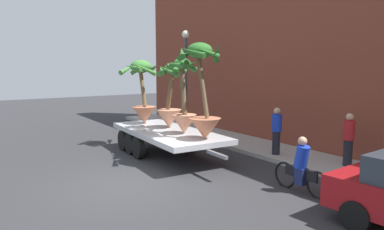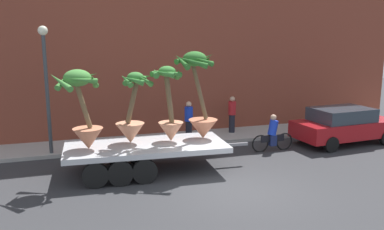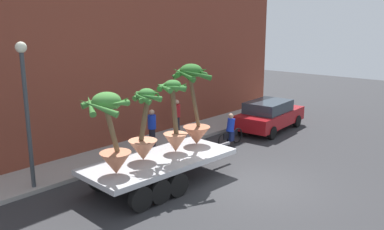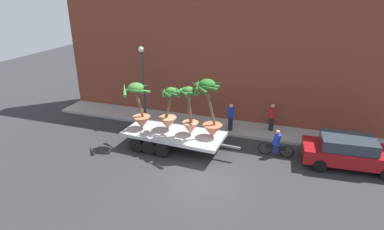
{
  "view_description": "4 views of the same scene",
  "coord_description": "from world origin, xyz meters",
  "px_view_note": "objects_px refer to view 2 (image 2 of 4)",
  "views": [
    {
      "loc": [
        9.34,
        -4.26,
        3.37
      ],
      "look_at": [
        -0.85,
        2.55,
        1.7
      ],
      "focal_mm": 34.46,
      "sensor_mm": 36.0,
      "label": 1
    },
    {
      "loc": [
        -4.81,
        -10.39,
        4.56
      ],
      "look_at": [
        -0.65,
        2.52,
        1.88
      ],
      "focal_mm": 36.88,
      "sensor_mm": 36.0,
      "label": 2
    },
    {
      "loc": [
        -11.52,
        -7.16,
        5.59
      ],
      "look_at": [
        0.55,
        3.53,
        1.86
      ],
      "focal_mm": 37.95,
      "sensor_mm": 36.0,
      "label": 3
    },
    {
      "loc": [
        3.65,
        -12.11,
        8.38
      ],
      "look_at": [
        -1.49,
        3.11,
        1.86
      ],
      "focal_mm": 29.81,
      "sensor_mm": 36.0,
      "label": 4
    }
  ],
  "objects_px": {
    "cyclist": "(273,135)",
    "parked_car": "(344,125)",
    "pedestrian_far_left": "(232,114)",
    "potted_palm_front": "(132,116)",
    "potted_palm_extra": "(199,99)",
    "potted_palm_middle": "(169,110)",
    "flatbed_trailer": "(139,151)",
    "potted_palm_rear": "(83,110)",
    "street_lamp": "(46,74)",
    "pedestrian_near_gate": "(189,120)"
  },
  "relations": [
    {
      "from": "cyclist",
      "to": "parked_car",
      "type": "bearing_deg",
      "value": 1.31
    },
    {
      "from": "cyclist",
      "to": "pedestrian_far_left",
      "type": "bearing_deg",
      "value": 100.66
    },
    {
      "from": "potted_palm_front",
      "to": "potted_palm_extra",
      "type": "xyz_separation_m",
      "value": [
        2.37,
        -0.15,
        0.5
      ]
    },
    {
      "from": "parked_car",
      "to": "potted_palm_front",
      "type": "bearing_deg",
      "value": -175.64
    },
    {
      "from": "parked_car",
      "to": "potted_palm_middle",
      "type": "bearing_deg",
      "value": -173.65
    },
    {
      "from": "flatbed_trailer",
      "to": "cyclist",
      "type": "relative_size",
      "value": 3.53
    },
    {
      "from": "potted_palm_rear",
      "to": "pedestrian_far_left",
      "type": "bearing_deg",
      "value": 29.28
    },
    {
      "from": "potted_palm_front",
      "to": "potted_palm_rear",
      "type": "bearing_deg",
      "value": -168.29
    },
    {
      "from": "pedestrian_far_left",
      "to": "street_lamp",
      "type": "height_order",
      "value": "street_lamp"
    },
    {
      "from": "flatbed_trailer",
      "to": "parked_car",
      "type": "relative_size",
      "value": 1.39
    },
    {
      "from": "potted_palm_front",
      "to": "cyclist",
      "type": "xyz_separation_m",
      "value": [
        5.8,
        0.63,
        -1.27
      ]
    },
    {
      "from": "pedestrian_near_gate",
      "to": "cyclist",
      "type": "bearing_deg",
      "value": -36.18
    },
    {
      "from": "cyclist",
      "to": "street_lamp",
      "type": "relative_size",
      "value": 0.38
    },
    {
      "from": "potted_palm_middle",
      "to": "potted_palm_extra",
      "type": "height_order",
      "value": "potted_palm_extra"
    },
    {
      "from": "flatbed_trailer",
      "to": "potted_palm_extra",
      "type": "bearing_deg",
      "value": 3.98
    },
    {
      "from": "parked_car",
      "to": "pedestrian_near_gate",
      "type": "distance_m",
      "value": 6.75
    },
    {
      "from": "pedestrian_near_gate",
      "to": "pedestrian_far_left",
      "type": "xyz_separation_m",
      "value": [
        2.37,
        0.76,
        0.0
      ]
    },
    {
      "from": "cyclist",
      "to": "pedestrian_near_gate",
      "type": "xyz_separation_m",
      "value": [
        -2.91,
        2.13,
        0.37
      ]
    },
    {
      "from": "potted_palm_extra",
      "to": "cyclist",
      "type": "distance_m",
      "value": 3.94
    },
    {
      "from": "potted_palm_extra",
      "to": "pedestrian_near_gate",
      "type": "height_order",
      "value": "potted_palm_extra"
    },
    {
      "from": "potted_palm_middle",
      "to": "parked_car",
      "type": "height_order",
      "value": "potted_palm_middle"
    },
    {
      "from": "potted_palm_rear",
      "to": "flatbed_trailer",
      "type": "bearing_deg",
      "value": 0.92
    },
    {
      "from": "parked_car",
      "to": "pedestrian_far_left",
      "type": "xyz_separation_m",
      "value": [
        -4.06,
        2.81,
        0.21
      ]
    },
    {
      "from": "potted_palm_rear",
      "to": "potted_palm_middle",
      "type": "xyz_separation_m",
      "value": [
        2.88,
        0.15,
        -0.16
      ]
    },
    {
      "from": "potted_palm_middle",
      "to": "pedestrian_near_gate",
      "type": "height_order",
      "value": "potted_palm_middle"
    },
    {
      "from": "cyclist",
      "to": "pedestrian_near_gate",
      "type": "relative_size",
      "value": 1.08
    },
    {
      "from": "cyclist",
      "to": "potted_palm_front",
      "type": "bearing_deg",
      "value": -173.81
    },
    {
      "from": "cyclist",
      "to": "street_lamp",
      "type": "height_order",
      "value": "street_lamp"
    },
    {
      "from": "cyclist",
      "to": "pedestrian_near_gate",
      "type": "bearing_deg",
      "value": 143.82
    },
    {
      "from": "potted_palm_middle",
      "to": "flatbed_trailer",
      "type": "bearing_deg",
      "value": -173.78
    },
    {
      "from": "potted_palm_rear",
      "to": "street_lamp",
      "type": "relative_size",
      "value": 0.54
    },
    {
      "from": "flatbed_trailer",
      "to": "cyclist",
      "type": "xyz_separation_m",
      "value": [
        5.65,
        0.94,
        -0.09
      ]
    },
    {
      "from": "potted_palm_front",
      "to": "street_lamp",
      "type": "height_order",
      "value": "street_lamp"
    },
    {
      "from": "flatbed_trailer",
      "to": "cyclist",
      "type": "height_order",
      "value": "cyclist"
    },
    {
      "from": "parked_car",
      "to": "pedestrian_far_left",
      "type": "distance_m",
      "value": 4.94
    },
    {
      "from": "cyclist",
      "to": "pedestrian_far_left",
      "type": "relative_size",
      "value": 1.08
    },
    {
      "from": "cyclist",
      "to": "potted_palm_extra",
      "type": "bearing_deg",
      "value": -167.16
    },
    {
      "from": "potted_palm_middle",
      "to": "pedestrian_near_gate",
      "type": "bearing_deg",
      "value": 61.12
    },
    {
      "from": "flatbed_trailer",
      "to": "pedestrian_near_gate",
      "type": "xyz_separation_m",
      "value": [
        2.74,
        3.07,
        0.28
      ]
    },
    {
      "from": "potted_palm_front",
      "to": "potted_palm_extra",
      "type": "relative_size",
      "value": 0.78
    },
    {
      "from": "street_lamp",
      "to": "pedestrian_near_gate",
      "type": "bearing_deg",
      "value": 2.39
    },
    {
      "from": "flatbed_trailer",
      "to": "pedestrian_near_gate",
      "type": "bearing_deg",
      "value": 48.26
    },
    {
      "from": "parked_car",
      "to": "potted_palm_rear",
      "type": "bearing_deg",
      "value": -174.54
    },
    {
      "from": "cyclist",
      "to": "pedestrian_far_left",
      "type": "xyz_separation_m",
      "value": [
        -0.54,
        2.89,
        0.37
      ]
    },
    {
      "from": "parked_car",
      "to": "pedestrian_far_left",
      "type": "relative_size",
      "value": 2.73
    },
    {
      "from": "pedestrian_near_gate",
      "to": "pedestrian_far_left",
      "type": "relative_size",
      "value": 1.0
    },
    {
      "from": "pedestrian_near_gate",
      "to": "pedestrian_far_left",
      "type": "height_order",
      "value": "same"
    },
    {
      "from": "parked_car",
      "to": "pedestrian_near_gate",
      "type": "relative_size",
      "value": 2.73
    },
    {
      "from": "flatbed_trailer",
      "to": "pedestrian_far_left",
      "type": "bearing_deg",
      "value": 36.87
    },
    {
      "from": "potted_palm_extra",
      "to": "street_lamp",
      "type": "bearing_deg",
      "value": 152.54
    }
  ]
}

